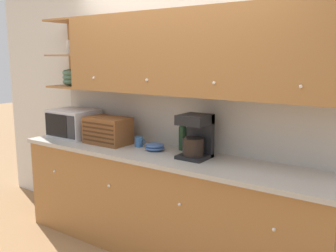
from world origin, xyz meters
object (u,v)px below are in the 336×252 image
microwave (74,123)px  coffee_maker (196,136)px  wine_bottle (183,136)px  mug (139,142)px  bread_box (108,130)px  bowl_stack_on_counter (155,147)px

microwave → coffee_maker: size_ratio=1.29×
wine_bottle → mug: bearing=-162.4°
bread_box → mug: 0.36m
bread_box → wine_bottle: size_ratio=1.50×
bread_box → coffee_maker: size_ratio=1.19×
microwave → wine_bottle: 1.29m
mug → coffee_maker: 0.67m
bread_box → bowl_stack_on_counter: size_ratio=2.40×
bowl_stack_on_counter → wine_bottle: size_ratio=0.63×
coffee_maker → wine_bottle: bearing=145.6°
mug → coffee_maker: size_ratio=0.25×
wine_bottle → coffee_maker: 0.30m
microwave → bread_box: size_ratio=1.09×
bread_box → bowl_stack_on_counter: bread_box is taller
bowl_stack_on_counter → microwave: bearing=-179.2°
bowl_stack_on_counter → wine_bottle: wine_bottle is taller
microwave → bowl_stack_on_counter: (1.08, 0.01, -0.11)m
bowl_stack_on_counter → wine_bottle: (0.20, 0.16, 0.10)m
bread_box → mug: (0.34, 0.08, -0.08)m
mug → wine_bottle: bearing=17.6°
microwave → wine_bottle: same height
coffee_maker → microwave: bearing=-179.5°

